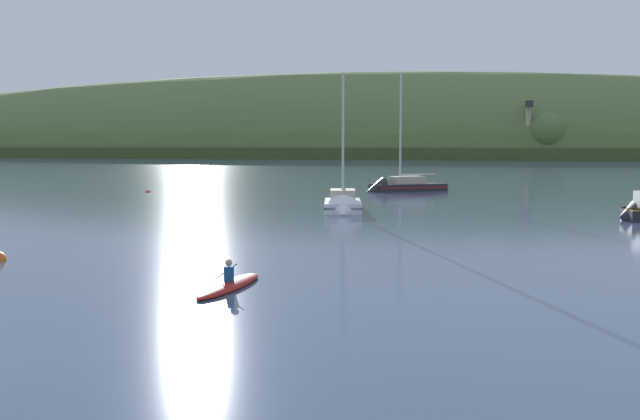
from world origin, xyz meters
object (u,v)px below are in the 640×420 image
(sailboat_midwater_white, at_px, (399,189))
(canoe_with_paddler, at_px, (229,285))
(mooring_buoy_midchannel, at_px, (148,192))
(sailboat_near_mooring, at_px, (343,208))
(dockside_crane, at_px, (528,131))

(sailboat_midwater_white, distance_m, canoe_with_paddler, 48.27)
(mooring_buoy_midchannel, bearing_deg, canoe_with_paddler, -56.44)
(sailboat_near_mooring, distance_m, canoe_with_paddler, 26.25)
(dockside_crane, bearing_deg, sailboat_near_mooring, 170.17)
(sailboat_midwater_white, relative_size, canoe_with_paddler, 2.89)
(sailboat_near_mooring, relative_size, canoe_with_paddler, 2.37)
(canoe_with_paddler, distance_m, mooring_buoy_midchannel, 47.23)
(canoe_with_paddler, bearing_deg, sailboat_near_mooring, 7.96)
(dockside_crane, height_order, sailboat_near_mooring, dockside_crane)
(sailboat_near_mooring, xyz_separation_m, mooring_buoy_midchannel, (-22.47, 13.36, -0.24))
(dockside_crane, xyz_separation_m, mooring_buoy_midchannel, (-28.51, -159.90, -7.93))
(sailboat_midwater_white, bearing_deg, canoe_with_paddler, 56.93)
(sailboat_near_mooring, bearing_deg, sailboat_midwater_white, 165.52)
(dockside_crane, xyz_separation_m, canoe_with_paddler, (-2.41, -199.26, -7.84))
(canoe_with_paddler, bearing_deg, sailboat_midwater_white, 5.13)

